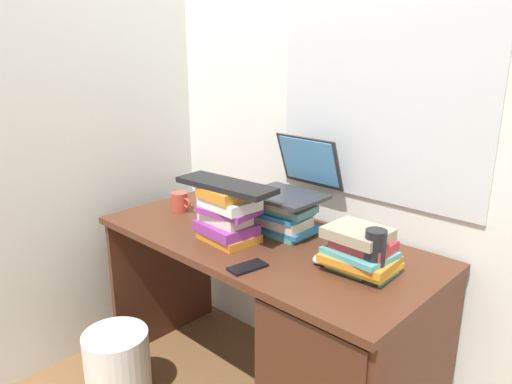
{
  "coord_description": "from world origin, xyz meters",
  "views": [
    {
      "loc": [
        1.24,
        -1.34,
        1.5
      ],
      "look_at": [
        -0.05,
        0.01,
        0.93
      ],
      "focal_mm": 34.2,
      "sensor_mm": 36.0,
      "label": 1
    }
  ],
  "objects_px": {
    "cell_phone": "(248,267)",
    "keyboard": "(226,185)",
    "book_stack_tall": "(284,216)",
    "computer_mouse": "(323,258)",
    "desk": "(328,350)",
    "wastebasket": "(118,366)",
    "mug": "(180,202)",
    "laptop": "(295,181)",
    "water_bottle": "(375,257)",
    "book_stack_side": "(360,251)",
    "book_stack_keyboard_riser": "(228,215)"
  },
  "relations": [
    {
      "from": "water_bottle",
      "to": "cell_phone",
      "type": "height_order",
      "value": "water_bottle"
    },
    {
      "from": "book_stack_tall",
      "to": "mug",
      "type": "height_order",
      "value": "book_stack_tall"
    },
    {
      "from": "book_stack_side",
      "to": "keyboard",
      "type": "xyz_separation_m",
      "value": [
        -0.53,
        -0.12,
        0.15
      ]
    },
    {
      "from": "mug",
      "to": "water_bottle",
      "type": "relative_size",
      "value": 0.62
    },
    {
      "from": "book_stack_keyboard_riser",
      "to": "laptop",
      "type": "height_order",
      "value": "laptop"
    },
    {
      "from": "book_stack_side",
      "to": "mug",
      "type": "height_order",
      "value": "book_stack_side"
    },
    {
      "from": "keyboard",
      "to": "laptop",
      "type": "bearing_deg",
      "value": 63.4
    },
    {
      "from": "computer_mouse",
      "to": "wastebasket",
      "type": "height_order",
      "value": "computer_mouse"
    },
    {
      "from": "desk",
      "to": "cell_phone",
      "type": "xyz_separation_m",
      "value": [
        -0.21,
        -0.21,
        0.34
      ]
    },
    {
      "from": "laptop",
      "to": "mug",
      "type": "xyz_separation_m",
      "value": [
        -0.53,
        -0.19,
        -0.17
      ]
    },
    {
      "from": "desk",
      "to": "book_stack_side",
      "type": "relative_size",
      "value": 5.67
    },
    {
      "from": "desk",
      "to": "book_stack_tall",
      "type": "distance_m",
      "value": 0.54
    },
    {
      "from": "book_stack_tall",
      "to": "computer_mouse",
      "type": "height_order",
      "value": "book_stack_tall"
    },
    {
      "from": "keyboard",
      "to": "computer_mouse",
      "type": "bearing_deg",
      "value": 9.4
    },
    {
      "from": "desk",
      "to": "book_stack_keyboard_riser",
      "type": "bearing_deg",
      "value": -169.34
    },
    {
      "from": "desk",
      "to": "wastebasket",
      "type": "height_order",
      "value": "desk"
    },
    {
      "from": "computer_mouse",
      "to": "cell_phone",
      "type": "distance_m",
      "value": 0.28
    },
    {
      "from": "book_stack_side",
      "to": "water_bottle",
      "type": "height_order",
      "value": "water_bottle"
    },
    {
      "from": "laptop",
      "to": "book_stack_tall",
      "type": "bearing_deg",
      "value": -88.21
    },
    {
      "from": "desk",
      "to": "book_stack_tall",
      "type": "relative_size",
      "value": 5.7
    },
    {
      "from": "computer_mouse",
      "to": "keyboard",
      "type": "bearing_deg",
      "value": -166.4
    },
    {
      "from": "book_stack_side",
      "to": "water_bottle",
      "type": "bearing_deg",
      "value": -26.71
    },
    {
      "from": "book_stack_tall",
      "to": "computer_mouse",
      "type": "bearing_deg",
      "value": -22.34
    },
    {
      "from": "book_stack_keyboard_riser",
      "to": "cell_phone",
      "type": "xyz_separation_m",
      "value": [
        0.24,
        -0.13,
        -0.1
      ]
    },
    {
      "from": "book_stack_tall",
      "to": "wastebasket",
      "type": "height_order",
      "value": "book_stack_tall"
    },
    {
      "from": "mug",
      "to": "laptop",
      "type": "bearing_deg",
      "value": 19.39
    },
    {
      "from": "laptop",
      "to": "cell_phone",
      "type": "height_order",
      "value": "laptop"
    },
    {
      "from": "desk",
      "to": "book_stack_tall",
      "type": "xyz_separation_m",
      "value": [
        -0.33,
        0.12,
        0.41
      ]
    },
    {
      "from": "water_bottle",
      "to": "computer_mouse",
      "type": "bearing_deg",
      "value": 176.39
    },
    {
      "from": "book_stack_side",
      "to": "cell_phone",
      "type": "bearing_deg",
      "value": -139.9
    },
    {
      "from": "computer_mouse",
      "to": "mug",
      "type": "height_order",
      "value": "mug"
    },
    {
      "from": "book_stack_keyboard_riser",
      "to": "book_stack_side",
      "type": "height_order",
      "value": "book_stack_keyboard_riser"
    },
    {
      "from": "laptop",
      "to": "mug",
      "type": "distance_m",
      "value": 0.59
    },
    {
      "from": "desk",
      "to": "book_stack_tall",
      "type": "height_order",
      "value": "book_stack_tall"
    },
    {
      "from": "keyboard",
      "to": "book_stack_side",
      "type": "bearing_deg",
      "value": 8.65
    },
    {
      "from": "book_stack_side",
      "to": "mug",
      "type": "distance_m",
      "value": 0.95
    },
    {
      "from": "cell_phone",
      "to": "keyboard",
      "type": "bearing_deg",
      "value": 162.64
    },
    {
      "from": "desk",
      "to": "mug",
      "type": "relative_size",
      "value": 12.38
    },
    {
      "from": "book_stack_side",
      "to": "computer_mouse",
      "type": "bearing_deg",
      "value": -169.43
    },
    {
      "from": "desk",
      "to": "wastebasket",
      "type": "xyz_separation_m",
      "value": [
        -0.8,
        -0.42,
        -0.25
      ]
    },
    {
      "from": "keyboard",
      "to": "water_bottle",
      "type": "xyz_separation_m",
      "value": [
        0.61,
        0.08,
        -0.14
      ]
    },
    {
      "from": "cell_phone",
      "to": "book_stack_tall",
      "type": "bearing_deg",
      "value": 120.16
    },
    {
      "from": "cell_phone",
      "to": "wastebasket",
      "type": "bearing_deg",
      "value": -150.15
    },
    {
      "from": "laptop",
      "to": "wastebasket",
      "type": "bearing_deg",
      "value": -127.19
    },
    {
      "from": "mug",
      "to": "cell_phone",
      "type": "bearing_deg",
      "value": -18.43
    },
    {
      "from": "laptop",
      "to": "computer_mouse",
      "type": "bearing_deg",
      "value": -32.65
    },
    {
      "from": "keyboard",
      "to": "desk",
      "type": "bearing_deg",
      "value": 7.09
    },
    {
      "from": "water_bottle",
      "to": "wastebasket",
      "type": "xyz_separation_m",
      "value": [
        -0.96,
        -0.42,
        -0.68
      ]
    },
    {
      "from": "keyboard",
      "to": "cell_phone",
      "type": "xyz_separation_m",
      "value": [
        0.24,
        -0.13,
        -0.22
      ]
    },
    {
      "from": "book_stack_keyboard_riser",
      "to": "book_stack_side",
      "type": "relative_size",
      "value": 0.98
    }
  ]
}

